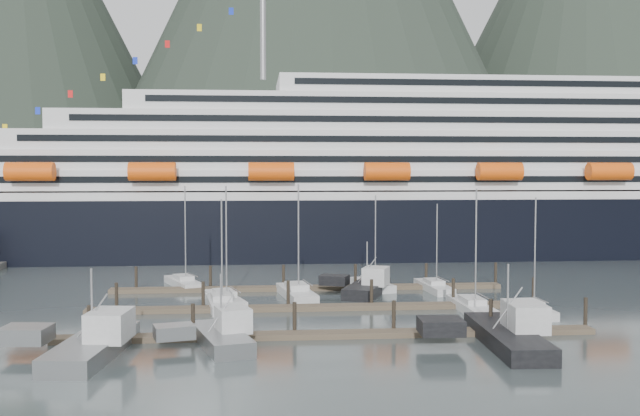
# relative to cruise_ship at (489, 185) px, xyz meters

# --- Properties ---
(ground) EXTENTS (1600.00, 1600.00, 0.00)m
(ground) POSITION_rel_cruise_ship_xyz_m (-30.03, -54.94, -12.04)
(ground) COLOR #4C595A
(ground) RESTS_ON ground
(mountains) EXTENTS (870.00, 440.00, 420.00)m
(mountains) POSITION_rel_cruise_ship_xyz_m (22.46, 533.60, 151.36)
(mountains) COLOR black
(mountains) RESTS_ON ground
(cruise_ship) EXTENTS (210.00, 30.40, 50.30)m
(cruise_ship) POSITION_rel_cruise_ship_xyz_m (0.00, 0.00, 0.00)
(cruise_ship) COLOR black
(cruise_ship) RESTS_ON ground
(dock_near) EXTENTS (48.18, 2.28, 3.20)m
(dock_near) POSITION_rel_cruise_ship_xyz_m (-34.95, -64.89, -11.73)
(dock_near) COLOR brown
(dock_near) RESTS_ON ground
(dock_mid) EXTENTS (48.18, 2.28, 3.20)m
(dock_mid) POSITION_rel_cruise_ship_xyz_m (-34.95, -51.89, -11.73)
(dock_mid) COLOR brown
(dock_mid) RESTS_ON ground
(dock_far) EXTENTS (48.18, 2.28, 3.20)m
(dock_far) POSITION_rel_cruise_ship_xyz_m (-34.95, -38.89, -11.73)
(dock_far) COLOR brown
(dock_far) RESTS_ON ground
(sailboat_a) EXTENTS (3.95, 9.48, 12.19)m
(sailboat_a) POSITION_rel_cruise_ship_xyz_m (-45.15, -50.39, -11.62)
(sailboat_a) COLOR #BBBBBB
(sailboat_a) RESTS_ON ground
(sailboat_b) EXTENTS (5.28, 10.37, 13.52)m
(sailboat_b) POSITION_rel_cruise_ship_xyz_m (-44.91, -47.73, -11.62)
(sailboat_b) COLOR #BBBBBB
(sailboat_b) RESTS_ON ground
(sailboat_c) EXTENTS (4.49, 10.85, 13.68)m
(sailboat_c) POSITION_rel_cruise_ship_xyz_m (-36.76, -44.44, -11.61)
(sailboat_c) COLOR #BBBBBB
(sailboat_c) RESTS_ON ground
(sailboat_d) EXTENTS (2.80, 10.99, 13.35)m
(sailboat_d) POSITION_rel_cruise_ship_xyz_m (-18.99, -54.44, -11.63)
(sailboat_d) COLOR #BBBBBB
(sailboat_d) RESTS_ON ground
(sailboat_e) EXTENTS (5.83, 9.70, 13.19)m
(sailboat_e) POSITION_rel_cruise_ship_xyz_m (-50.58, -34.95, -11.63)
(sailboat_e) COLOR #BBBBBB
(sailboat_e) RESTS_ON ground
(sailboat_f) EXTENTS (4.69, 8.97, 12.07)m
(sailboat_f) POSITION_rel_cruise_ship_xyz_m (-26.98, -38.51, -11.63)
(sailboat_f) COLOR #BBBBBB
(sailboat_f) RESTS_ON ground
(sailboat_g) EXTENTS (3.12, 9.55, 11.07)m
(sailboat_g) POSITION_rel_cruise_ship_xyz_m (-19.70, -40.73, -11.65)
(sailboat_g) COLOR #BBBBBB
(sailboat_g) RESTS_ON ground
(sailboat_h) EXTENTS (2.69, 8.48, 12.43)m
(sailboat_h) POSITION_rel_cruise_ship_xyz_m (-13.32, -56.17, -11.63)
(sailboat_h) COLOR #BBBBBB
(sailboat_h) RESTS_ON ground
(trawler_a) EXTENTS (10.44, 14.40, 7.76)m
(trawler_a) POSITION_rel_cruise_ship_xyz_m (-54.61, -69.92, -11.08)
(trawler_a) COLOR gray
(trawler_a) RESTS_ON ground
(trawler_b) EXTENTS (8.63, 10.88, 6.71)m
(trawler_b) POSITION_rel_cruise_ship_xyz_m (-44.51, -67.37, -11.17)
(trawler_b) COLOR gray
(trawler_b) RESTS_ON ground
(trawler_c) EXTENTS (10.62, 15.07, 7.64)m
(trawler_c) POSITION_rel_cruise_ship_xyz_m (-20.50, -69.26, -11.09)
(trawler_c) COLOR black
(trawler_c) RESTS_ON ground
(trawler_e) EXTENTS (9.32, 11.17, 6.91)m
(trawler_e) POSITION_rel_cruise_ship_xyz_m (-28.41, -42.66, -11.15)
(trawler_e) COLOR black
(trawler_e) RESTS_ON ground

